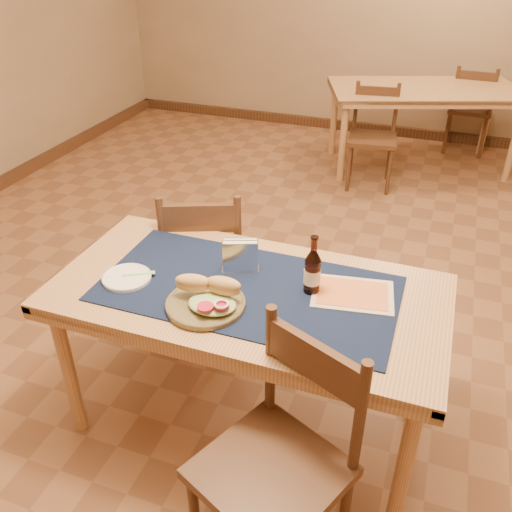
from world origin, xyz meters
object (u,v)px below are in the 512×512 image
(back_table, at_px, (424,97))
(beer_bottle, at_px, (312,272))
(chair_main_far, at_px, (204,260))
(napkin_holder, at_px, (240,256))
(main_table, at_px, (248,305))
(chair_main_near, at_px, (280,460))
(sandwich_plate, at_px, (208,299))

(back_table, xyz_separation_m, beer_bottle, (-0.16, -3.38, 0.18))
(chair_main_far, xyz_separation_m, napkin_holder, (0.37, -0.40, 0.34))
(main_table, height_order, beer_bottle, beer_bottle)
(back_table, relative_size, napkin_holder, 10.92)
(main_table, relative_size, chair_main_far, 1.73)
(napkin_holder, bearing_deg, main_table, -56.93)
(beer_bottle, distance_m, napkin_holder, 0.33)
(main_table, relative_size, napkin_holder, 9.46)
(back_table, height_order, chair_main_near, chair_main_near)
(main_table, xyz_separation_m, napkin_holder, (-0.08, 0.12, 0.15))
(chair_main_near, bearing_deg, main_table, 120.15)
(back_table, xyz_separation_m, sandwich_plate, (-0.51, -3.61, 0.12))
(main_table, height_order, napkin_holder, napkin_holder)
(chair_main_near, bearing_deg, beer_bottle, 96.48)
(main_table, distance_m, napkin_holder, 0.21)
(beer_bottle, height_order, napkin_holder, beer_bottle)
(chair_main_far, height_order, beer_bottle, beer_bottle)
(main_table, height_order, chair_main_near, chair_main_near)
(chair_main_near, relative_size, sandwich_plate, 3.05)
(back_table, height_order, chair_main_far, chair_main_far)
(back_table, bearing_deg, main_table, -96.72)
(back_table, bearing_deg, napkin_holder, -98.25)
(beer_bottle, xyz_separation_m, napkin_holder, (-0.32, 0.05, -0.03))
(chair_main_far, distance_m, sandwich_plate, 0.83)
(back_table, bearing_deg, chair_main_near, -91.27)
(back_table, distance_m, napkin_holder, 3.37)
(napkin_holder, bearing_deg, beer_bottle, -8.67)
(chair_main_far, distance_m, beer_bottle, 0.91)
(sandwich_plate, xyz_separation_m, napkin_holder, (0.03, 0.28, 0.03))
(chair_main_far, bearing_deg, beer_bottle, -33.07)
(main_table, relative_size, back_table, 0.87)
(main_table, relative_size, sandwich_plate, 5.14)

